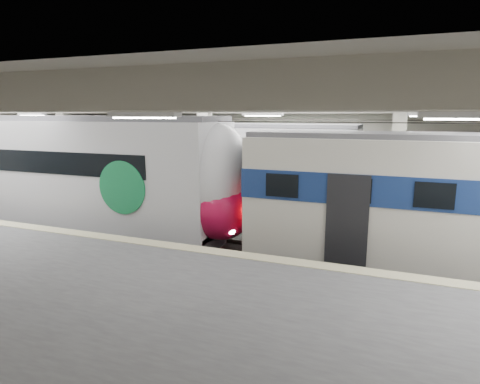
% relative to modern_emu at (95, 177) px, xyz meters
% --- Properties ---
extents(station_hall, '(36.00, 24.00, 5.75)m').
position_rel_modern_emu_xyz_m(station_hall, '(6.61, -1.74, 0.85)').
color(station_hall, black).
rests_on(station_hall, ground).
extents(modern_emu, '(15.38, 3.17, 4.89)m').
position_rel_modern_emu_xyz_m(modern_emu, '(0.00, 0.00, 0.00)').
color(modern_emu, silver).
rests_on(modern_emu, ground).
extents(older_rer, '(13.33, 2.94, 4.40)m').
position_rel_modern_emu_xyz_m(older_rer, '(13.61, 0.00, -0.09)').
color(older_rer, beige).
rests_on(older_rer, ground).
extents(far_train, '(14.16, 3.15, 4.50)m').
position_rel_modern_emu_xyz_m(far_train, '(3.01, 5.50, -0.07)').
color(far_train, silver).
rests_on(far_train, ground).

